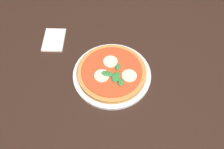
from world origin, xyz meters
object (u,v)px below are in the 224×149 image
object	(u,v)px
dining_table	(118,86)
napkin	(54,40)
serving_tray	(112,75)
pizza	(112,73)

from	to	relation	value
dining_table	napkin	bearing A→B (deg)	49.99
dining_table	napkin	distance (m)	0.35
serving_tray	napkin	xyz separation A→B (m)	(0.22, 0.23, -0.00)
dining_table	serving_tray	size ratio (longest dim) A/B	5.08
pizza	napkin	distance (m)	0.32
serving_tray	pizza	xyz separation A→B (m)	(-0.00, 0.00, 0.02)
dining_table	serving_tray	distance (m)	0.09
pizza	napkin	size ratio (longest dim) A/B	2.09
dining_table	pizza	size ratio (longest dim) A/B	5.79
dining_table	napkin	size ratio (longest dim) A/B	12.12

